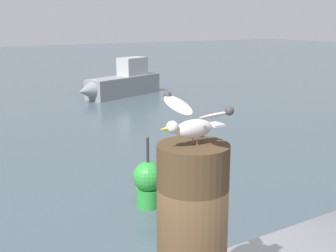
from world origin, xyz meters
TOP-DOWN VIEW (x-y plane):
  - mooring_post at (-0.65, -0.53)m, footprint 0.39×0.39m
  - seagull at (-0.66, -0.53)m, footprint 0.39×0.58m
  - boat_grey at (6.93, 15.75)m, footprint 4.70×2.47m
  - channel_buoy at (1.83, 4.34)m, footprint 0.56×0.56m

SIDE VIEW (x-z plane):
  - channel_buoy at x=1.83m, z-range -0.19..1.14m
  - boat_grey at x=6.93m, z-range -0.26..1.44m
  - mooring_post at x=-0.65m, z-range 1.68..2.74m
  - seagull at x=-0.66m, z-range 2.74..2.99m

